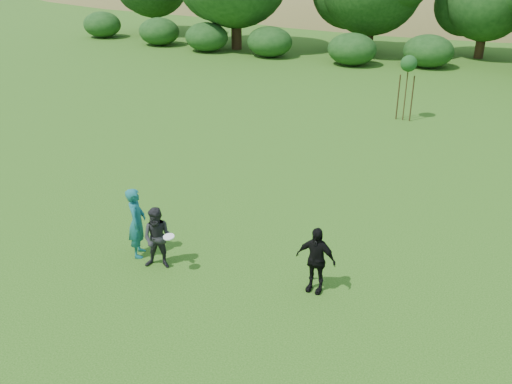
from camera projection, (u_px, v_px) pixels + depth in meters
ground at (202, 281)px, 13.56m from camera, size 120.00×120.00×0.00m
player_teal at (137, 222)px, 14.31m from camera, size 0.70×0.80×1.85m
player_grey at (158, 238)px, 13.82m from camera, size 0.92×0.81×1.60m
player_black at (316, 260)px, 12.89m from camera, size 0.96×0.42×1.62m
frisbee at (169, 237)px, 13.43m from camera, size 0.27×0.27×0.06m
sapling at (409, 65)px, 24.29m from camera, size 0.70×0.70×2.85m
hillside at (466, 96)px, 74.97m from camera, size 150.00×72.00×52.00m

